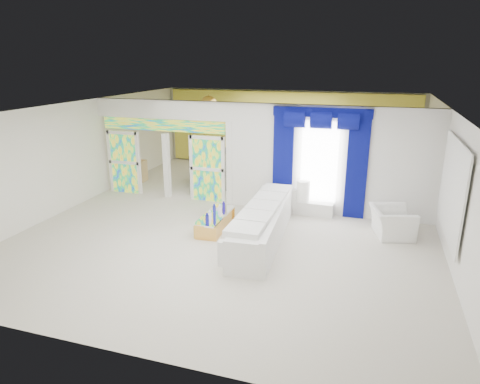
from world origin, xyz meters
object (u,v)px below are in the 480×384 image
(grand_piano, at_px, (223,167))
(coffee_table, at_px, (215,222))
(white_sofa, at_px, (264,224))
(console_table, at_px, (313,208))
(armchair, at_px, (392,222))

(grand_piano, bearing_deg, coffee_table, -60.33)
(white_sofa, xyz_separation_m, grand_piano, (-2.67, 4.56, 0.12))
(console_table, distance_m, armchair, 2.23)
(white_sofa, xyz_separation_m, armchair, (2.93, 1.18, -0.03))
(coffee_table, bearing_deg, white_sofa, -12.53)
(console_table, xyz_separation_m, grand_piano, (-3.55, 2.49, 0.31))
(white_sofa, distance_m, armchair, 3.16)
(coffee_table, bearing_deg, grand_piano, 107.19)
(console_table, bearing_deg, white_sofa, -113.21)
(armchair, relative_size, grand_piano, 0.54)
(white_sofa, height_order, grand_piano, grand_piano)
(coffee_table, xyz_separation_m, grand_piano, (-1.32, 4.26, 0.32))
(coffee_table, distance_m, grand_piano, 4.47)
(white_sofa, relative_size, coffee_table, 2.47)
(console_table, bearing_deg, grand_piano, 144.95)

